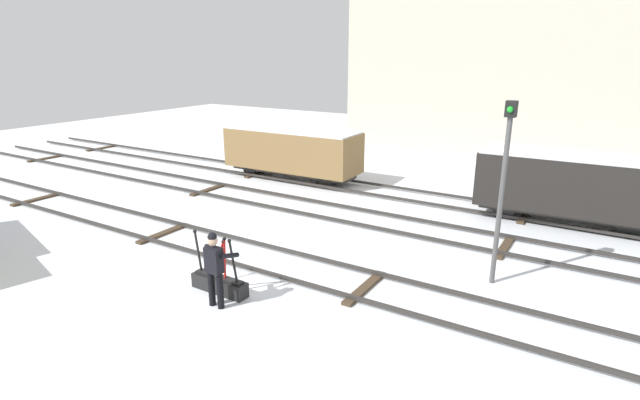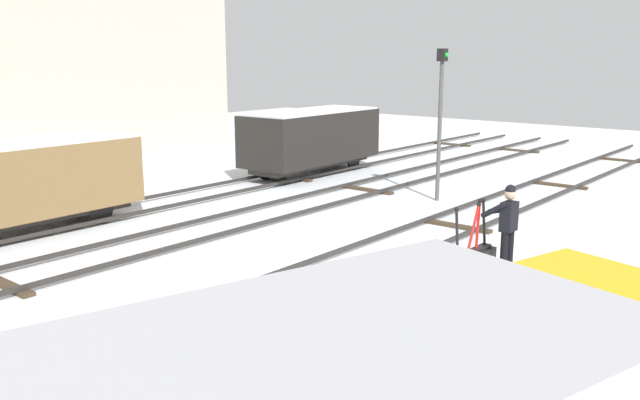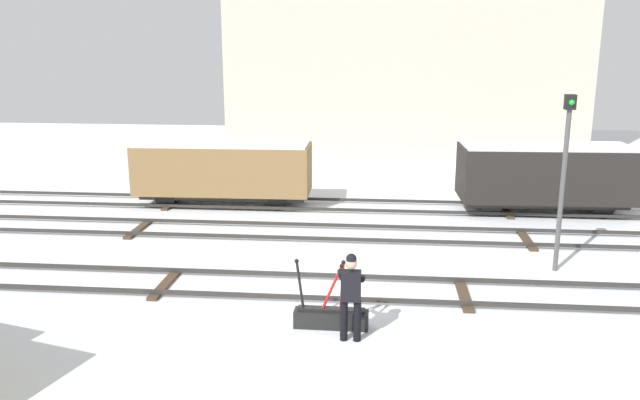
# 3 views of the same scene
# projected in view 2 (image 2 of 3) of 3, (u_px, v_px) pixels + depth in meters

# --- Properties ---
(ground_plane) EXTENTS (60.00, 60.00, 0.00)m
(ground_plane) POSITION_uv_depth(u_px,v_px,m) (375.00, 259.00, 14.26)
(ground_plane) COLOR silver
(track_main_line) EXTENTS (44.00, 1.94, 0.18)m
(track_main_line) POSITION_uv_depth(u_px,v_px,m) (375.00, 255.00, 14.23)
(track_main_line) COLOR #2D2B28
(track_main_line) RESTS_ON ground_plane
(track_siding_near) EXTENTS (44.00, 1.94, 0.18)m
(track_siding_near) POSITION_uv_depth(u_px,v_px,m) (232.00, 222.00, 17.00)
(track_siding_near) COLOR #2D2B28
(track_siding_near) RESTS_ON ground_plane
(track_siding_far) EXTENTS (44.00, 1.94, 0.18)m
(track_siding_far) POSITION_uv_depth(u_px,v_px,m) (152.00, 204.00, 19.09)
(track_siding_far) COLOR #2D2B28
(track_siding_far) RESTS_ON ground_plane
(switch_lever_frame) EXTENTS (1.52, 0.38, 1.45)m
(switch_lever_frame) POSITION_uv_depth(u_px,v_px,m) (471.00, 259.00, 13.47)
(switch_lever_frame) COLOR black
(switch_lever_frame) RESTS_ON ground_plane
(rail_worker) EXTENTS (0.54, 0.67, 1.78)m
(rail_worker) POSITION_uv_depth(u_px,v_px,m) (507.00, 222.00, 13.29)
(rail_worker) COLOR black
(rail_worker) RESTS_ON ground_plane
(signal_post) EXTENTS (0.24, 0.32, 4.46)m
(signal_post) POSITION_uv_depth(u_px,v_px,m) (440.00, 111.00, 19.47)
(signal_post) COLOR #4C4C4C
(signal_post) RESTS_ON ground_plane
(apartment_building) EXTENTS (17.73, 6.52, 12.89)m
(apartment_building) POSITION_uv_depth(u_px,v_px,m) (14.00, 1.00, 27.32)
(apartment_building) COLOR beige
(apartment_building) RESTS_ON ground_plane
(freight_car_near_switch) EXTENTS (6.15, 2.11, 2.25)m
(freight_car_near_switch) POSITION_uv_depth(u_px,v_px,m) (11.00, 183.00, 15.85)
(freight_car_near_switch) COLOR #2D2B28
(freight_car_near_switch) RESTS_ON ground_plane
(freight_car_far_end) EXTENTS (5.71, 2.35, 2.33)m
(freight_car_far_end) POSITION_uv_depth(u_px,v_px,m) (312.00, 138.00, 24.15)
(freight_car_far_end) COLOR #2D2B28
(freight_car_far_end) RESTS_ON ground_plane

